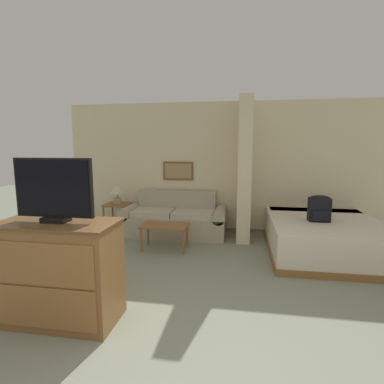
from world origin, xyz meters
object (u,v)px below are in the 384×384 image
tv (54,190)px  coffee_table (165,228)px  tv_dresser (59,272)px  bed (324,236)px  table_lamp (117,190)px  couch (174,219)px  backpack (319,208)px

tv → coffee_table: bearing=77.2°
tv_dresser → bed: size_ratio=0.56×
coffee_table → table_lamp: 1.59m
tv_dresser → tv: (-0.00, 0.00, 0.81)m
couch → coffee_table: couch is taller
coffee_table → table_lamp: (-1.21, 0.91, 0.48)m
tv_dresser → bed: 3.95m
couch → tv: 3.28m
couch → table_lamp: table_lamp is taller
couch → tv_dresser: bearing=-98.5°
table_lamp → backpack: 3.76m
table_lamp → bed: 3.91m
table_lamp → coffee_table: bearing=-36.8°
couch → bed: 2.72m
couch → tv_dresser: (-0.46, -3.08, 0.20)m
bed → backpack: 0.52m
tv → bed: 4.07m
tv_dresser → tv: size_ratio=1.49×
coffee_table → couch: bearing=92.3°
tv → bed: size_ratio=0.38×
table_lamp → tv_dresser: tv_dresser is taller
couch → backpack: 2.66m
table_lamp → tv: 3.20m
coffee_table → tv: bearing=-102.8°
bed → backpack: size_ratio=4.99×
table_lamp → tv: tv is taller
backpack → bed: bearing=43.0°
table_lamp → bed: (3.81, -0.66, -0.58)m
table_lamp → backpack: bearing=-12.0°
backpack → tv: bearing=-142.1°
couch → tv_dresser: 3.13m
coffee_table → backpack: 2.50m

